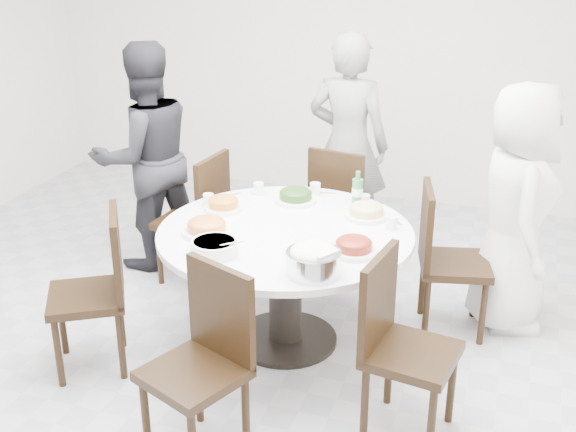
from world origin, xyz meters
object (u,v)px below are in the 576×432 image
(soup_bowl, at_px, (214,247))
(chair_se, at_px, (412,351))
(beverage_bottle, at_px, (358,189))
(diner_right, at_px, (516,209))
(chair_n, at_px, (346,207))
(chair_s, at_px, (193,370))
(diner_left, at_px, (146,157))
(diner_middle, at_px, (348,145))
(chair_nw, at_px, (191,218))
(chair_sw, at_px, (86,293))
(chair_ne, at_px, (455,261))
(rice_bowl, at_px, (313,263))
(dining_table, at_px, (285,287))

(soup_bowl, bearing_deg, chair_se, -9.03)
(beverage_bottle, bearing_deg, diner_right, 11.21)
(chair_n, bearing_deg, chair_s, 96.44)
(diner_right, distance_m, beverage_bottle, 0.98)
(soup_bowl, bearing_deg, diner_left, 131.82)
(diner_middle, height_order, beverage_bottle, diner_middle)
(chair_nw, xyz_separation_m, chair_se, (1.77, -1.20, 0.00))
(chair_sw, bearing_deg, chair_n, 117.43)
(diner_right, bearing_deg, diner_middle, 46.45)
(chair_s, bearing_deg, diner_middle, 110.88)
(chair_ne, relative_size, soup_bowl, 3.73)
(chair_se, bearing_deg, diner_right, -8.12)
(rice_bowl, xyz_separation_m, beverage_bottle, (-0.00, 0.97, 0.06))
(chair_sw, bearing_deg, chair_nw, 145.11)
(soup_bowl, bearing_deg, rice_bowl, -5.16)
(dining_table, distance_m, rice_bowl, 0.72)
(chair_nw, bearing_deg, chair_se, 61.68)
(chair_sw, height_order, diner_middle, diner_middle)
(chair_ne, height_order, chair_n, same)
(beverage_bottle, bearing_deg, dining_table, -122.32)
(diner_right, relative_size, diner_left, 0.94)
(chair_se, distance_m, diner_middle, 2.26)
(chair_s, xyz_separation_m, rice_bowl, (0.40, 0.61, 0.34))
(chair_s, bearing_deg, soup_bowl, 127.62)
(beverage_bottle, bearing_deg, rice_bowl, -89.92)
(chair_n, relative_size, diner_middle, 0.56)
(dining_table, distance_m, diner_middle, 1.53)
(diner_left, bearing_deg, chair_sw, 54.24)
(chair_sw, bearing_deg, diner_right, 88.55)
(chair_sw, distance_m, diner_right, 2.61)
(chair_sw, height_order, chair_se, same)
(chair_nw, bearing_deg, diner_left, -105.06)
(chair_nw, distance_m, diner_middle, 1.31)
(diner_middle, xyz_separation_m, beverage_bottle, (0.30, -0.96, 0.02))
(soup_bowl, distance_m, beverage_bottle, 1.09)
(chair_nw, height_order, soup_bowl, chair_nw)
(diner_left, relative_size, rice_bowl, 5.87)
(chair_ne, relative_size, beverage_bottle, 4.03)
(diner_middle, bearing_deg, rice_bowl, 102.40)
(chair_ne, relative_size, diner_left, 0.57)
(chair_ne, distance_m, diner_left, 2.31)
(chair_s, relative_size, rice_bowl, 3.35)
(diner_right, relative_size, soup_bowl, 6.16)
(chair_ne, relative_size, chair_sw, 1.00)
(dining_table, distance_m, chair_n, 1.15)
(chair_n, bearing_deg, diner_right, 169.40)
(chair_ne, xyz_separation_m, chair_se, (-0.09, -1.08, 0.00))
(diner_right, xyz_separation_m, rice_bowl, (-0.96, -1.16, 0.03))
(soup_bowl, height_order, beverage_bottle, beverage_bottle)
(chair_n, distance_m, diner_left, 1.50)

